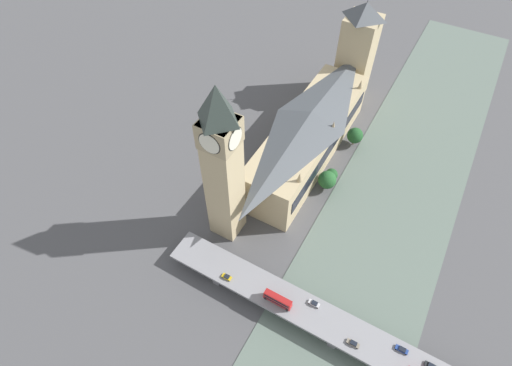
# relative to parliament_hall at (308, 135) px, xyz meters

# --- Properties ---
(ground_plane) EXTENTS (600.00, 600.00, 0.00)m
(ground_plane) POSITION_rel_parliament_hall_xyz_m (-15.47, 8.00, -14.51)
(ground_plane) COLOR #4C4C4F
(river_water) EXTENTS (55.33, 360.00, 0.30)m
(river_water) POSITION_rel_parliament_hall_xyz_m (-49.13, 8.00, -14.36)
(river_water) COLOR slate
(river_water) RESTS_ON ground_plane
(parliament_hall) EXTENTS (25.39, 95.36, 29.20)m
(parliament_hall) POSITION_rel_parliament_hall_xyz_m (0.00, 0.00, 0.00)
(parliament_hall) COLOR tan
(parliament_hall) RESTS_ON ground_plane
(clock_tower) EXTENTS (12.95, 12.95, 77.04)m
(clock_tower) POSITION_rel_parliament_hall_xyz_m (11.41, 57.55, 27.11)
(clock_tower) COLOR tan
(clock_tower) RESTS_ON ground_plane
(victoria_tower) EXTENTS (17.50, 17.50, 59.40)m
(victoria_tower) POSITION_rel_parliament_hall_xyz_m (0.06, -60.43, 13.19)
(victoria_tower) COLOR tan
(victoria_tower) RESTS_ON ground_plane
(road_bridge) EXTENTS (142.66, 13.52, 6.33)m
(road_bridge) POSITION_rel_parliament_hall_xyz_m (-49.13, 78.18, -9.37)
(road_bridge) COLOR slate
(road_bridge) RESTS_ON ground_plane
(double_decker_bus_lead) EXTENTS (11.10, 2.52, 4.65)m
(double_decker_bus_lead) POSITION_rel_parliament_hall_xyz_m (-25.36, 80.74, -5.60)
(double_decker_bus_lead) COLOR red
(double_decker_bus_lead) RESTS_ON road_bridge
(car_northbound_lead) EXTENTS (4.44, 1.80, 1.28)m
(car_northbound_lead) POSITION_rel_parliament_hall_xyz_m (-71.01, 74.80, -7.53)
(car_northbound_lead) COLOR navy
(car_northbound_lead) RESTS_ON road_bridge
(car_northbound_mid) EXTENTS (4.10, 1.92, 1.27)m
(car_northbound_mid) POSITION_rel_parliament_hall_xyz_m (-81.16, 75.27, -7.53)
(car_northbound_mid) COLOR black
(car_northbound_mid) RESTS_ON road_bridge
(car_southbound_lead) EXTENTS (4.35, 1.82, 1.46)m
(car_southbound_lead) POSITION_rel_parliament_hall_xyz_m (-37.63, 74.65, -7.45)
(car_southbound_lead) COLOR silver
(car_southbound_lead) RESTS_ON road_bridge
(car_southbound_mid) EXTENTS (3.93, 1.87, 1.35)m
(car_southbound_mid) POSITION_rel_parliament_hall_xyz_m (-3.37, 81.63, -7.51)
(car_southbound_mid) COLOR gold
(car_southbound_mid) RESTS_ON road_bridge
(car_southbound_tail) EXTENTS (4.60, 1.74, 1.37)m
(car_southbound_tail) POSITION_rel_parliament_hall_xyz_m (-55.53, 81.21, -7.50)
(car_southbound_tail) COLOR slate
(car_southbound_tail) RESTS_ON road_bridge
(tree_embankment_near) EXTENTS (8.33, 8.33, 10.49)m
(tree_embankment_near) POSITION_rel_parliament_hall_xyz_m (-18.46, -19.85, -8.20)
(tree_embankment_near) COLOR brown
(tree_embankment_near) RESTS_ON ground_plane
(tree_embankment_mid) EXTENTS (6.10, 6.10, 8.18)m
(tree_embankment_mid) POSITION_rel_parliament_hall_xyz_m (-18.01, 10.41, -9.40)
(tree_embankment_mid) COLOR brown
(tree_embankment_mid) RESTS_ON ground_plane
(tree_embankment_far) EXTENTS (8.72, 8.72, 10.71)m
(tree_embankment_far) POSITION_rel_parliament_hall_xyz_m (-17.80, 15.48, -8.17)
(tree_embankment_far) COLOR brown
(tree_embankment_far) RESTS_ON ground_plane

